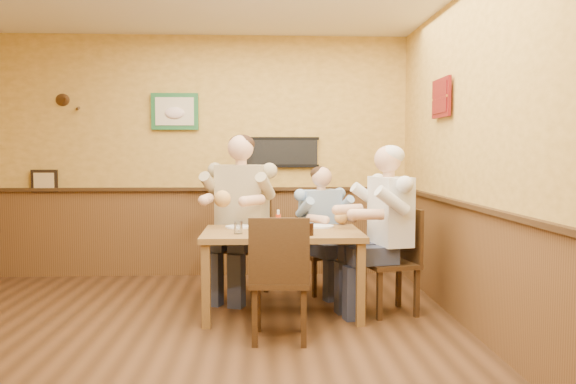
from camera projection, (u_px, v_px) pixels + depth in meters
name	position (u px, v px, depth m)	size (l,w,h in m)	color
room	(173.00, 120.00, 4.21)	(5.02, 5.03, 2.81)	#362010
dining_table	(282.00, 241.00, 5.00)	(1.40, 0.90, 0.75)	brown
chair_back_left	(242.00, 245.00, 5.66)	(0.47, 0.47, 1.02)	#3D2813
chair_back_right	(320.00, 253.00, 5.79)	(0.38, 0.38, 0.82)	#3D2813
chair_right_end	(390.00, 261.00, 5.03)	(0.44, 0.44, 0.95)	#3D2813
chair_near_side	(280.00, 277.00, 4.32)	(0.45, 0.45, 0.97)	#3D2813
diner_tan_shirt	(242.00, 224.00, 5.65)	(0.67, 0.67, 1.46)	tan
diner_blue_polo	(320.00, 236.00, 5.78)	(0.54, 0.54, 1.17)	#7E9BBE
diner_white_elder	(390.00, 239.00, 5.01)	(0.63, 0.63, 1.36)	silver
water_glass_left	(238.00, 227.00, 4.80)	(0.07, 0.07, 0.11)	silver
water_glass_mid	(304.00, 229.00, 4.71)	(0.07, 0.07, 0.11)	white
cola_tumbler	(309.00, 229.00, 4.72)	(0.08, 0.08, 0.11)	black
hot_sauce_bottle	(278.00, 222.00, 4.88)	(0.04, 0.04, 0.18)	red
salt_shaker	(254.00, 226.00, 4.92)	(0.04, 0.04, 0.10)	white
pepper_shaker	(279.00, 225.00, 5.03)	(0.04, 0.04, 0.10)	black
plate_far_left	(238.00, 227.00, 5.21)	(0.24, 0.24, 0.02)	white
plate_far_right	(320.00, 226.00, 5.24)	(0.25, 0.25, 0.02)	white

